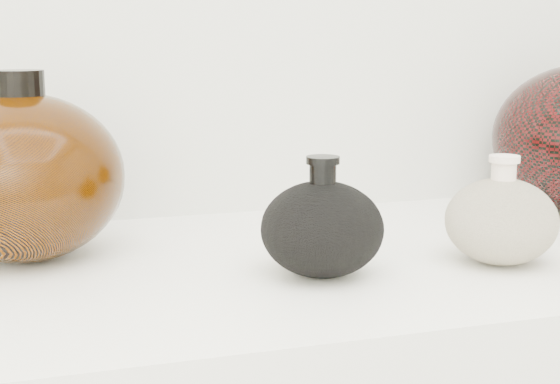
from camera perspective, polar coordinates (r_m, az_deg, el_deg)
name	(u,v)px	position (r m, az deg, el deg)	size (l,w,h in m)	color
black_gourd_vase	(322,228)	(0.82, 3.10, -2.64)	(0.15, 0.15, 0.13)	black
cream_gourd_vase	(501,220)	(0.89, 15.87, -1.99)	(0.13, 0.13, 0.12)	beige
left_round_pot	(24,177)	(0.91, -18.20, 1.08)	(0.29, 0.29, 0.21)	black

